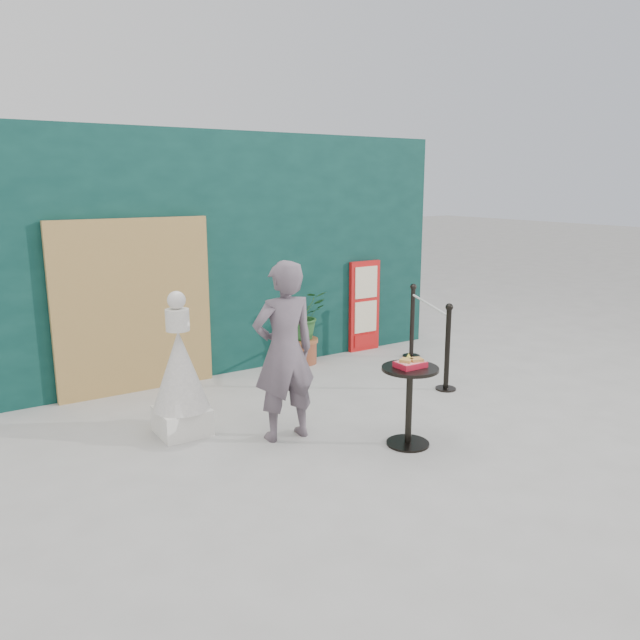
{
  "coord_description": "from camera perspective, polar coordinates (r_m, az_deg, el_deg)",
  "views": [
    {
      "loc": [
        -3.41,
        -4.06,
        2.39
      ],
      "look_at": [
        0.0,
        1.2,
        1.0
      ],
      "focal_mm": 35.0,
      "sensor_mm": 36.0,
      "label": 1
    }
  ],
  "objects": [
    {
      "name": "back_wall",
      "position": [
        8.03,
        -7.64,
        6.02
      ],
      "size": [
        6.0,
        0.3,
        3.0
      ],
      "primitive_type": "cube",
      "color": "#092C28",
      "rests_on": "ground"
    },
    {
      "name": "statue",
      "position": [
        6.12,
        -12.66,
        -5.08
      ],
      "size": [
        0.55,
        0.55,
        1.4
      ],
      "color": "white",
      "rests_on": "ground"
    },
    {
      "name": "woman",
      "position": [
        5.8,
        -3.29,
        -2.88
      ],
      "size": [
        0.65,
        0.45,
        1.7
      ],
      "primitive_type": "imported",
      "rotation": [
        0.0,
        0.0,
        3.07
      ],
      "color": "#62545F",
      "rests_on": "ground"
    },
    {
      "name": "food_basket",
      "position": [
        5.71,
        8.26,
        -3.92
      ],
      "size": [
        0.26,
        0.19,
        0.11
      ],
      "color": "red",
      "rests_on": "cafe_table"
    },
    {
      "name": "bamboo_fence",
      "position": [
        7.41,
        -16.63,
        1.16
      ],
      "size": [
        1.8,
        0.08,
        2.0
      ],
      "primitive_type": "cube",
      "color": "tan",
      "rests_on": "ground"
    },
    {
      "name": "planter",
      "position": [
        8.3,
        -1.55,
        -0.14
      ],
      "size": [
        0.58,
        0.51,
        0.99
      ],
      "color": "brown",
      "rests_on": "ground"
    },
    {
      "name": "menu_board",
      "position": [
        8.97,
        4.09,
        1.27
      ],
      "size": [
        0.5,
        0.07,
        1.3
      ],
      "color": "red",
      "rests_on": "ground"
    },
    {
      "name": "cafe_table",
      "position": [
        5.8,
        8.17,
        -6.67
      ],
      "size": [
        0.52,
        0.52,
        0.75
      ],
      "color": "black",
      "rests_on": "ground"
    },
    {
      "name": "ground",
      "position": [
        5.81,
        6.59,
        -11.85
      ],
      "size": [
        60.0,
        60.0,
        0.0
      ],
      "primitive_type": "plane",
      "color": "#ADAAA5",
      "rests_on": "ground"
    },
    {
      "name": "stanchion_barrier",
      "position": [
        8.05,
        9.87,
        -1.3
      ],
      "size": [
        0.84,
        1.54,
        1.03
      ],
      "color": "black",
      "rests_on": "ground"
    }
  ]
}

